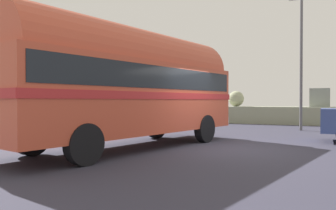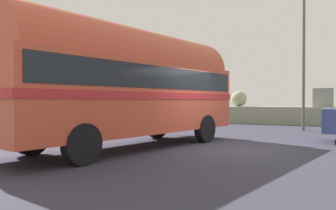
{
  "view_description": "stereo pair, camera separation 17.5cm",
  "coord_description": "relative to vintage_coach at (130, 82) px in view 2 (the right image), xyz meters",
  "views": [
    {
      "loc": [
        2.5,
        -9.89,
        1.49
      ],
      "look_at": [
        -1.99,
        0.27,
        1.34
      ],
      "focal_mm": 35.1,
      "sensor_mm": 36.0,
      "label": 1
    },
    {
      "loc": [
        2.66,
        -9.82,
        1.49
      ],
      "look_at": [
        -1.99,
        0.27,
        1.34
      ],
      "focal_mm": 35.1,
      "sensor_mm": 36.0,
      "label": 2
    }
  ],
  "objects": [
    {
      "name": "lamp_post",
      "position": [
        4.58,
        8.5,
        1.6
      ],
      "size": [
        0.62,
        0.75,
        6.49
      ],
      "color": "#5B5B60",
      "rests_on": "ground"
    },
    {
      "name": "vintage_coach",
      "position": [
        0.0,
        0.0,
        0.0
      ],
      "size": [
        4.39,
        8.91,
        3.7
      ],
      "rotation": [
        0.0,
        0.0,
        -0.24
      ],
      "color": "black",
      "rests_on": "ground"
    },
    {
      "name": "ground",
      "position": [
        2.65,
        1.12,
        -2.04
      ],
      "size": [
        32.0,
        26.0,
        0.02
      ],
      "color": "#323141"
    },
    {
      "name": "breakwater",
      "position": [
        2.63,
        12.94,
        -1.36
      ],
      "size": [
        31.36,
        2.07,
        2.5
      ],
      "color": "gray",
      "rests_on": "ground"
    }
  ]
}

